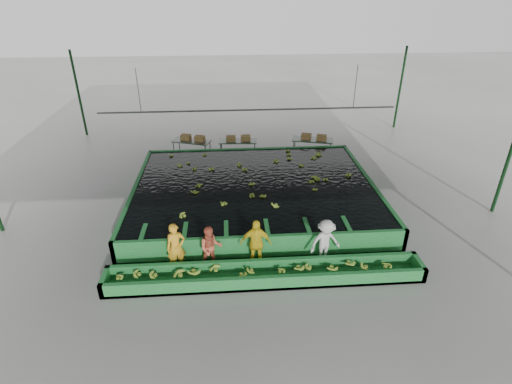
{
  "coord_description": "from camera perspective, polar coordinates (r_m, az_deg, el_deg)",
  "views": [
    {
      "loc": [
        -1.02,
        -13.38,
        8.37
      ],
      "look_at": [
        0.0,
        0.5,
        1.0
      ],
      "focal_mm": 28.0,
      "sensor_mm": 36.0,
      "label": 1
    }
  ],
  "objects": [
    {
      "name": "worker_c",
      "position": [
        12.99,
        -0.04,
        -7.36
      ],
      "size": [
        1.05,
        0.5,
        1.74
      ],
      "primitive_type": "imported",
      "rotation": [
        0.0,
        0.0,
        -0.07
      ],
      "color": "yellow",
      "rests_on": "ground"
    },
    {
      "name": "tank_water",
      "position": [
        16.7,
        -0.25,
        1.15
      ],
      "size": [
        9.7,
        7.7,
        0.0
      ],
      "primitive_type": "cube",
      "color": "black",
      "rests_on": "flotation_tank"
    },
    {
      "name": "packing_table_left",
      "position": [
        21.71,
        -9.12,
        6.15
      ],
      "size": [
        2.15,
        1.4,
        0.91
      ],
      "primitive_type": null,
      "rotation": [
        0.0,
        0.0,
        -0.33
      ],
      "color": "#59605B",
      "rests_on": "ground"
    },
    {
      "name": "box_stack_right",
      "position": [
        21.45,
        8.24,
        7.42
      ],
      "size": [
        1.37,
        0.76,
        0.29
      ],
      "primitive_type": null,
      "rotation": [
        0.0,
        0.0,
        -0.32
      ],
      "color": "olive",
      "rests_on": "packing_table_right"
    },
    {
      "name": "packing_table_mid",
      "position": [
        21.46,
        -2.59,
        6.22
      ],
      "size": [
        2.03,
        0.91,
        0.91
      ],
      "primitive_type": null,
      "rotation": [
        0.0,
        0.0,
        -0.06
      ],
      "color": "#59605B",
      "rests_on": "ground"
    },
    {
      "name": "cableway_rail",
      "position": [
        19.18,
        -1.01,
        11.64
      ],
      "size": [
        0.08,
        0.08,
        14.0
      ],
      "primitive_type": "cylinder",
      "color": "#59605B",
      "rests_on": "shed_roof"
    },
    {
      "name": "ground",
      "position": [
        15.81,
        0.13,
        -4.05
      ],
      "size": [
        80.0,
        80.0,
        0.0
      ],
      "primitive_type": "plane",
      "color": "gray",
      "rests_on": "ground"
    },
    {
      "name": "sorting_trough",
      "position": [
        12.75,
        1.38,
        -11.66
      ],
      "size": [
        10.0,
        1.0,
        0.5
      ],
      "primitive_type": null,
      "color": "#217834",
      "rests_on": "ground"
    },
    {
      "name": "shed_roof",
      "position": [
        13.84,
        0.16,
        13.81
      ],
      "size": [
        20.0,
        22.0,
        0.04
      ],
      "primitive_type": "cube",
      "color": "gray",
      "rests_on": "shed_posts"
    },
    {
      "name": "rail_hanger_left",
      "position": [
        19.31,
        -16.47,
        13.72
      ],
      "size": [
        0.04,
        0.04,
        2.0
      ],
      "primitive_type": "cylinder",
      "color": "#59605B",
      "rests_on": "shed_roof"
    },
    {
      "name": "shed_posts",
      "position": [
        14.65,
        0.14,
        4.28
      ],
      "size": [
        20.0,
        22.0,
        5.0
      ],
      "primitive_type": null,
      "color": "black",
      "rests_on": "ground"
    },
    {
      "name": "box_stack_left",
      "position": [
        21.56,
        -9.0,
        7.3
      ],
      "size": [
        1.34,
        0.77,
        0.28
      ],
      "primitive_type": null,
      "rotation": [
        0.0,
        0.0,
        -0.34
      ],
      "color": "olive",
      "rests_on": "packing_table_left"
    },
    {
      "name": "flotation_tank",
      "position": [
        16.89,
        -0.25,
        -0.07
      ],
      "size": [
        10.0,
        8.0,
        0.9
      ],
      "primitive_type": null,
      "color": "#217834",
      "rests_on": "ground"
    },
    {
      "name": "worker_a",
      "position": [
        13.1,
        -11.35,
        -7.78
      ],
      "size": [
        0.71,
        0.57,
        1.69
      ],
      "primitive_type": "imported",
      "rotation": [
        0.0,
        0.0,
        0.3
      ],
      "color": "gold",
      "rests_on": "ground"
    },
    {
      "name": "floating_bananas",
      "position": [
        17.42,
        -0.44,
        2.33
      ],
      "size": [
        8.58,
        5.85,
        0.12
      ],
      "primitive_type": null,
      "color": "#85A830",
      "rests_on": "tank_water"
    },
    {
      "name": "worker_b",
      "position": [
        13.04,
        -6.48,
        -7.94
      ],
      "size": [
        0.83,
        0.69,
        1.54
      ],
      "primitive_type": "imported",
      "rotation": [
        0.0,
        0.0,
        0.15
      ],
      "color": "#D15E40",
      "rests_on": "ground"
    },
    {
      "name": "packing_table_right",
      "position": [
        21.68,
        8.01,
        6.29
      ],
      "size": [
        2.27,
        1.37,
        0.97
      ],
      "primitive_type": null,
      "rotation": [
        0.0,
        0.0,
        -0.26
      ],
      "color": "#59605B",
      "rests_on": "ground"
    },
    {
      "name": "rail_hanger_right",
      "position": [
        19.83,
        14.03,
        14.38
      ],
      "size": [
        0.04,
        0.04,
        2.0
      ],
      "primitive_type": "cylinder",
      "color": "#59605B",
      "rests_on": "shed_roof"
    },
    {
      "name": "worker_d",
      "position": [
        13.36,
        9.86,
        -7.05
      ],
      "size": [
        1.16,
        0.83,
        1.62
      ],
      "primitive_type": "imported",
      "rotation": [
        0.0,
        0.0,
        0.24
      ],
      "color": "silver",
      "rests_on": "ground"
    },
    {
      "name": "trough_bananas",
      "position": [
        12.66,
        1.39,
        -11.13
      ],
      "size": [
        8.84,
        0.59,
        0.12
      ],
      "primitive_type": null,
      "color": "#85A830",
      "rests_on": "sorting_trough"
    },
    {
      "name": "box_stack_mid",
      "position": [
        21.27,
        -2.55,
        7.34
      ],
      "size": [
        1.28,
        0.4,
        0.27
      ],
      "primitive_type": null,
      "rotation": [
        0.0,
        0.0,
        0.04
      ],
      "color": "olive",
      "rests_on": "packing_table_mid"
    }
  ]
}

